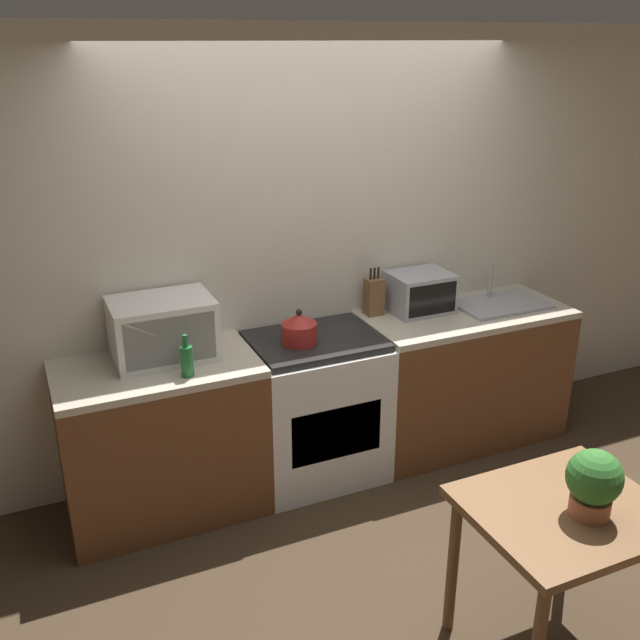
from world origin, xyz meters
TOP-DOWN VIEW (x-y plane):
  - ground_plane at (0.00, 0.00)m, footprint 16.00×16.00m
  - wall_back at (0.00, 1.23)m, footprint 10.00×0.06m
  - counter_left_run at (-1.05, 0.89)m, footprint 1.07×0.62m
  - counter_right_run at (0.92, 0.89)m, footprint 1.33×0.62m
  - stove_range at (-0.13, 0.89)m, footprint 0.77×0.62m
  - kettle at (-0.24, 0.86)m, footprint 0.20×0.20m
  - microwave at (-0.98, 0.98)m, footprint 0.54×0.38m
  - bottle at (-0.92, 0.70)m, footprint 0.07×0.07m
  - knife_block at (0.36, 1.09)m, footprint 0.11×0.09m
  - toaster_oven at (0.65, 1.02)m, footprint 0.38×0.30m
  - sink_basin at (1.19, 0.89)m, footprint 0.59×0.37m
  - dining_table at (0.25, -0.79)m, footprint 0.78×0.67m
  - potted_plant at (0.30, -0.87)m, footprint 0.22×0.22m

SIDE VIEW (x-z plane):
  - ground_plane at x=0.00m, z-range 0.00..0.00m
  - stove_range at x=-0.13m, z-range 0.00..0.90m
  - counter_right_run at x=0.92m, z-range 0.00..0.90m
  - counter_left_run at x=-1.05m, z-range 0.00..0.90m
  - dining_table at x=0.25m, z-range 0.26..1.00m
  - potted_plant at x=0.30m, z-range 0.76..1.04m
  - sink_basin at x=1.19m, z-range 0.79..1.03m
  - kettle at x=-0.24m, z-range 0.88..1.09m
  - bottle at x=-0.92m, z-range 0.87..1.10m
  - knife_block at x=0.36m, z-range 0.87..1.17m
  - toaster_oven at x=0.65m, z-range 0.90..1.15m
  - microwave at x=-0.98m, z-range 0.90..1.23m
  - wall_back at x=0.00m, z-range 0.00..2.60m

